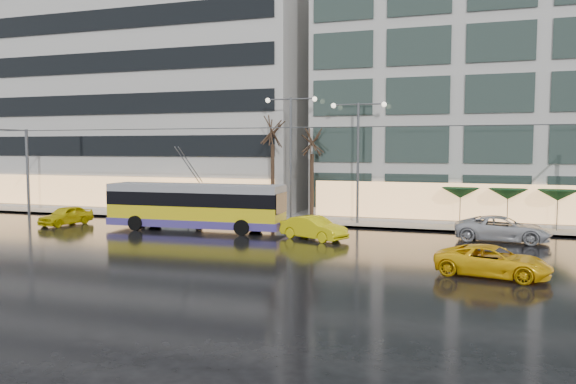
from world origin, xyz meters
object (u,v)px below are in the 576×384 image
at_px(bus_shelter, 166,192).
at_px(taxi_a, 66,216).
at_px(trolleybus, 195,208).
at_px(street_lamp_near, 291,141).

relative_size(bus_shelter, taxi_a, 1.05).
relative_size(trolleybus, taxi_a, 3.04).
height_order(trolleybus, taxi_a, trolleybus).
bearing_deg(street_lamp_near, taxi_a, -155.90).
height_order(street_lamp_near, taxi_a, street_lamp_near).
bearing_deg(street_lamp_near, bus_shelter, -179.37).
bearing_deg(trolleybus, bus_shelter, 133.83).
bearing_deg(street_lamp_near, trolleybus, -128.66).
bearing_deg(taxi_a, trolleybus, 13.63).
bearing_deg(bus_shelter, taxi_a, -123.88).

